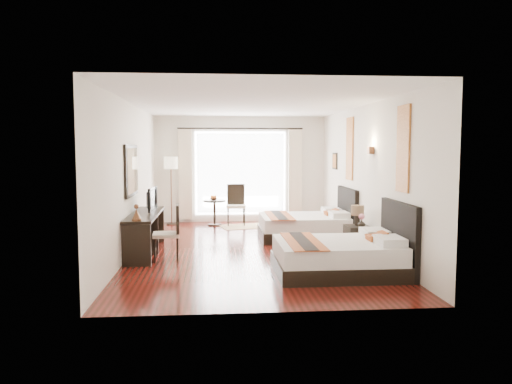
{
  "coord_description": "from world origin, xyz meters",
  "views": [
    {
      "loc": [
        -0.69,
        -9.52,
        1.96
      ],
      "look_at": [
        0.12,
        0.18,
        1.1
      ],
      "focal_mm": 35.0,
      "sensor_mm": 36.0,
      "label": 1
    }
  ],
  "objects": [
    {
      "name": "ceiling",
      "position": [
        0.0,
        0.0,
        2.79
      ],
      "size": [
        4.5,
        7.5,
        0.02
      ],
      "primitive_type": "cube",
      "color": "white",
      "rests_on": "wall_headboard"
    },
    {
      "name": "wall_headboard",
      "position": [
        2.25,
        0.0,
        1.4
      ],
      "size": [
        0.01,
        7.5,
        2.8
      ],
      "primitive_type": "cube",
      "color": "silver",
      "rests_on": "floor"
    },
    {
      "name": "console_desk",
      "position": [
        -1.99,
        -0.18,
        0.38
      ],
      "size": [
        0.5,
        2.2,
        0.76
      ],
      "primitive_type": "cube",
      "color": "black",
      "rests_on": "floor"
    },
    {
      "name": "desk_chair",
      "position": [
        -1.52,
        -0.82,
        0.3
      ],
      "size": [
        0.48,
        0.48,
        0.98
      ],
      "rotation": [
        0.0,
        0.0,
        3.21
      ],
      "color": "tan",
      "rests_on": "floor"
    },
    {
      "name": "window_chair",
      "position": [
        -0.15,
        3.14,
        0.32
      ],
      "size": [
        0.49,
        0.49,
        1.04
      ],
      "rotation": [
        0.0,
        0.0,
        -1.59
      ],
      "color": "tan",
      "rests_on": "floor"
    },
    {
      "name": "table_lamp",
      "position": [
        1.99,
        -0.41,
        0.77
      ],
      "size": [
        0.25,
        0.25,
        0.39
      ],
      "color": "black",
      "rests_on": "nightstand"
    },
    {
      "name": "jute_rug",
      "position": [
        0.09,
        2.84,
        0.01
      ],
      "size": [
        1.4,
        1.11,
        0.01
      ],
      "primitive_type": "cube",
      "rotation": [
        0.0,
        0.0,
        0.24
      ],
      "color": "tan",
      "rests_on": "floor"
    },
    {
      "name": "floor_lamp",
      "position": [
        -1.8,
        3.33,
        1.48
      ],
      "size": [
        0.35,
        0.35,
        1.74
      ],
      "color": "black",
      "rests_on": "floor"
    },
    {
      "name": "side_table",
      "position": [
        -0.7,
        3.12,
        0.32
      ],
      "size": [
        0.56,
        0.56,
        0.65
      ],
      "primitive_type": "cylinder",
      "color": "black",
      "rests_on": "floor"
    },
    {
      "name": "drape_right",
      "position": [
        1.45,
        3.63,
        1.28
      ],
      "size": [
        0.35,
        0.14,
        2.35
      ],
      "primitive_type": "cube",
      "color": "beige",
      "rests_on": "floor"
    },
    {
      "name": "sheer_curtain",
      "position": [
        0.0,
        3.67,
        1.3
      ],
      "size": [
        2.3,
        0.02,
        2.1
      ],
      "primitive_type": "cube",
      "color": "white",
      "rests_on": "wall_window"
    },
    {
      "name": "wall_window",
      "position": [
        0.0,
        3.75,
        1.4
      ],
      "size": [
        4.5,
        0.01,
        2.8
      ],
      "primitive_type": "cube",
      "color": "silver",
      "rests_on": "floor"
    },
    {
      "name": "vase",
      "position": [
        2.0,
        -0.65,
        0.57
      ],
      "size": [
        0.18,
        0.18,
        0.14
      ],
      "primitive_type": "imported",
      "rotation": [
        0.0,
        0.0,
        -0.42
      ],
      "color": "black",
      "rests_on": "nightstand"
    },
    {
      "name": "bed_near",
      "position": [
        1.31,
        -1.98,
        0.29
      ],
      "size": [
        1.99,
        1.55,
        1.12
      ],
      "color": "black",
      "rests_on": "floor"
    },
    {
      "name": "television",
      "position": [
        -1.97,
        0.23,
        0.98
      ],
      "size": [
        0.15,
        0.78,
        0.45
      ],
      "primitive_type": "imported",
      "rotation": [
        0.0,
        0.0,
        1.51
      ],
      "color": "black",
      "rests_on": "console_desk"
    },
    {
      "name": "bed_far",
      "position": [
        1.33,
        1.09,
        0.29
      ],
      "size": [
        1.95,
        1.52,
        1.1
      ],
      "color": "black",
      "rests_on": "floor"
    },
    {
      "name": "mirror_frame",
      "position": [
        -2.22,
        -0.18,
        1.55
      ],
      "size": [
        0.04,
        1.25,
        0.95
      ],
      "primitive_type": "cube",
      "color": "black",
      "rests_on": "wall_desk"
    },
    {
      "name": "floor",
      "position": [
        0.0,
        0.0,
        -0.01
      ],
      "size": [
        4.5,
        7.5,
        0.01
      ],
      "primitive_type": "cube",
      "color": "#351009",
      "rests_on": "ground"
    },
    {
      "name": "fruit_bowl",
      "position": [
        -0.72,
        3.16,
        0.67
      ],
      "size": [
        0.21,
        0.21,
        0.05
      ],
      "primitive_type": "imported",
      "rotation": [
        0.0,
        0.0,
        0.13
      ],
      "color": "#4A2D1A",
      "rests_on": "side_table"
    },
    {
      "name": "wall_entry",
      "position": [
        0.0,
        -3.75,
        1.4
      ],
      "size": [
        4.5,
        0.01,
        2.8
      ],
      "primitive_type": "cube",
      "color": "silver",
      "rests_on": "floor"
    },
    {
      "name": "art_panel_near",
      "position": [
        2.23,
        -1.98,
        1.95
      ],
      "size": [
        0.03,
        0.5,
        1.35
      ],
      "primitive_type": "cube",
      "color": "maroon",
      "rests_on": "wall_headboard"
    },
    {
      "name": "drape_left",
      "position": [
        -1.45,
        3.63,
        1.28
      ],
      "size": [
        0.35,
        0.14,
        2.35
      ],
      "primitive_type": "cube",
      "color": "beige",
      "rests_on": "floor"
    },
    {
      "name": "bronze_figurine",
      "position": [
        -1.99,
        -1.17,
        0.88
      ],
      "size": [
        0.17,
        0.17,
        0.25
      ],
      "primitive_type": null,
      "rotation": [
        0.0,
        0.0,
        -0.07
      ],
      "color": "#4A2C1A",
      "rests_on": "console_desk"
    },
    {
      "name": "window_glass",
      "position": [
        0.0,
        3.73,
        1.3
      ],
      "size": [
        2.4,
        0.02,
        2.2
      ],
      "primitive_type": "cube",
      "color": "white",
      "rests_on": "wall_window"
    },
    {
      "name": "wall_sconce",
      "position": [
        2.19,
        -0.49,
        1.92
      ],
      "size": [
        0.1,
        0.14,
        0.14
      ],
      "primitive_type": "cube",
      "color": "#4A2C1A",
      "rests_on": "wall_headboard"
    },
    {
      "name": "nightstand",
      "position": [
        1.98,
        -0.49,
        0.26
      ],
      "size": [
        0.43,
        0.53,
        0.51
      ],
      "primitive_type": "cube",
      "color": "black",
      "rests_on": "floor"
    },
    {
      "name": "wall_desk",
      "position": [
        -2.25,
        0.0,
        1.4
      ],
      "size": [
        0.01,
        7.5,
        2.8
      ],
      "primitive_type": "cube",
      "color": "silver",
      "rests_on": "floor"
    },
    {
      "name": "mirror_glass",
      "position": [
        -2.19,
        -0.18,
        1.55
      ],
      "size": [
        0.01,
        1.12,
        0.82
      ],
      "primitive_type": "cube",
      "color": "white",
      "rests_on": "mirror_frame"
    },
    {
      "name": "art_panel_far",
      "position": [
        2.23,
        1.09,
        1.95
      ],
      "size": [
        0.03,
        0.5,
        1.35
      ],
      "primitive_type": "cube",
      "color": "maroon",
      "rests_on": "wall_headboard"
    }
  ]
}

